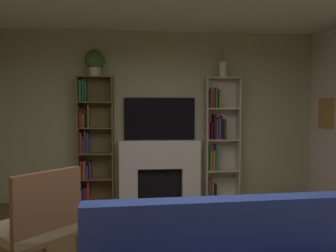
{
  "coord_description": "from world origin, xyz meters",
  "views": [
    {
      "loc": [
        -0.31,
        -2.61,
        1.56
      ],
      "look_at": [
        0.0,
        1.16,
        1.35
      ],
      "focal_mm": 35.49,
      "sensor_mm": 36.0,
      "label": 1
    }
  ],
  "objects_px": {
    "armchair": "(37,224)",
    "potted_plant": "(95,62)",
    "fireplace": "(160,170)",
    "tv": "(160,119)",
    "vase_with_flowers": "(223,69)",
    "bookshelf_right": "(218,140)",
    "bookshelf_left": "(92,142)"
  },
  "relations": [
    {
      "from": "bookshelf_right",
      "to": "armchair",
      "type": "xyz_separation_m",
      "value": [
        -2.22,
        -2.42,
        -0.5
      ]
    },
    {
      "from": "tv",
      "to": "vase_with_flowers",
      "type": "height_order",
      "value": "vase_with_flowers"
    },
    {
      "from": "fireplace",
      "to": "vase_with_flowers",
      "type": "height_order",
      "value": "vase_with_flowers"
    },
    {
      "from": "tv",
      "to": "armchair",
      "type": "height_order",
      "value": "tv"
    },
    {
      "from": "tv",
      "to": "bookshelf_right",
      "type": "xyz_separation_m",
      "value": [
        0.97,
        -0.07,
        -0.35
      ]
    },
    {
      "from": "fireplace",
      "to": "bookshelf_right",
      "type": "relative_size",
      "value": 0.69
    },
    {
      "from": "potted_plant",
      "to": "armchair",
      "type": "xyz_separation_m",
      "value": [
        -0.21,
        -2.37,
        -1.77
      ]
    },
    {
      "from": "fireplace",
      "to": "vase_with_flowers",
      "type": "bearing_deg",
      "value": -2.14
    },
    {
      "from": "fireplace",
      "to": "armchair",
      "type": "xyz_separation_m",
      "value": [
        -1.24,
        -2.41,
        -0.02
      ]
    },
    {
      "from": "fireplace",
      "to": "potted_plant",
      "type": "height_order",
      "value": "potted_plant"
    },
    {
      "from": "bookshelf_left",
      "to": "potted_plant",
      "type": "xyz_separation_m",
      "value": [
        0.06,
        -0.05,
        1.28
      ]
    },
    {
      "from": "potted_plant",
      "to": "armchair",
      "type": "relative_size",
      "value": 0.41
    },
    {
      "from": "bookshelf_left",
      "to": "armchair",
      "type": "xyz_separation_m",
      "value": [
        -0.15,
        -2.42,
        -0.49
      ]
    },
    {
      "from": "tv",
      "to": "potted_plant",
      "type": "xyz_separation_m",
      "value": [
        -1.03,
        -0.12,
        0.91
      ]
    },
    {
      "from": "fireplace",
      "to": "armchair",
      "type": "bearing_deg",
      "value": -117.35
    },
    {
      "from": "fireplace",
      "to": "bookshelf_right",
      "type": "distance_m",
      "value": 1.09
    },
    {
      "from": "bookshelf_left",
      "to": "potted_plant",
      "type": "relative_size",
      "value": 4.96
    },
    {
      "from": "fireplace",
      "to": "armchair",
      "type": "distance_m",
      "value": 2.71
    },
    {
      "from": "tv",
      "to": "vase_with_flowers",
      "type": "relative_size",
      "value": 2.72
    },
    {
      "from": "potted_plant",
      "to": "vase_with_flowers",
      "type": "bearing_deg",
      "value": 0.0
    },
    {
      "from": "vase_with_flowers",
      "to": "armchair",
      "type": "bearing_deg",
      "value": -133.85
    },
    {
      "from": "fireplace",
      "to": "bookshelf_right",
      "type": "bearing_deg",
      "value": 0.82
    },
    {
      "from": "fireplace",
      "to": "tv",
      "type": "bearing_deg",
      "value": 90.0
    },
    {
      "from": "vase_with_flowers",
      "to": "armchair",
      "type": "height_order",
      "value": "vase_with_flowers"
    },
    {
      "from": "potted_plant",
      "to": "tv",
      "type": "bearing_deg",
      "value": 6.65
    },
    {
      "from": "bookshelf_right",
      "to": "potted_plant",
      "type": "xyz_separation_m",
      "value": [
        -2.0,
        -0.05,
        1.26
      ]
    },
    {
      "from": "tv",
      "to": "vase_with_flowers",
      "type": "xyz_separation_m",
      "value": [
        1.03,
        -0.12,
        0.82
      ]
    },
    {
      "from": "bookshelf_left",
      "to": "bookshelf_right",
      "type": "relative_size",
      "value": 1.0
    },
    {
      "from": "tv",
      "to": "potted_plant",
      "type": "height_order",
      "value": "potted_plant"
    },
    {
      "from": "potted_plant",
      "to": "vase_with_flowers",
      "type": "relative_size",
      "value": 0.96
    },
    {
      "from": "armchair",
      "to": "potted_plant",
      "type": "bearing_deg",
      "value": 84.83
    },
    {
      "from": "bookshelf_left",
      "to": "bookshelf_right",
      "type": "distance_m",
      "value": 2.07
    }
  ]
}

